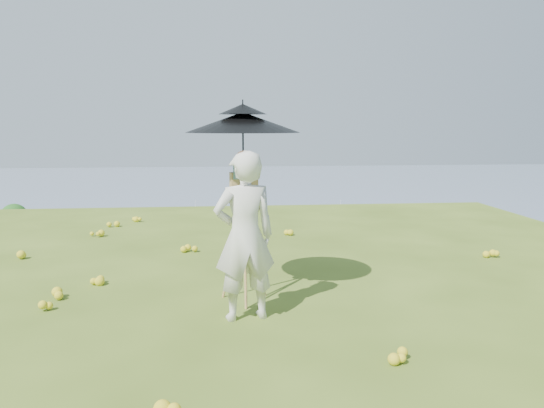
{
  "coord_description": "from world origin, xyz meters",
  "views": [
    {
      "loc": [
        -0.22,
        -7.12,
        2.15
      ],
      "look_at": [
        0.64,
        1.58,
        0.85
      ],
      "focal_mm": 35.0,
      "sensor_mm": 36.0,
      "label": 1
    }
  ],
  "objects": [
    {
      "name": "slope_trees",
      "position": [
        0.0,
        35.0,
        -15.0
      ],
      "size": [
        110.0,
        50.0,
        6.0
      ],
      "primitive_type": null,
      "color": "#215419",
      "rests_on": "forest_slope"
    },
    {
      "name": "sun_umbrella",
      "position": [
        0.06,
        -0.77,
        1.94
      ],
      "size": [
        1.66,
        1.66,
        1.02
      ],
      "primitive_type": null,
      "rotation": [
        0.0,
        0.0,
        0.24
      ],
      "color": "black",
      "rests_on": "field_easel"
    },
    {
      "name": "bay_water",
      "position": [
        0.0,
        240.0,
        -34.0
      ],
      "size": [
        700.0,
        700.0,
        0.0
      ],
      "primitive_type": "plane",
      "color": "slate",
      "rests_on": "ground"
    },
    {
      "name": "ground",
      "position": [
        0.0,
        0.0,
        0.0
      ],
      "size": [
        14.0,
        14.0,
        0.0
      ],
      "primitive_type": "plane",
      "color": "#4C611B",
      "rests_on": "ground"
    },
    {
      "name": "shoreline_tier",
      "position": [
        0.0,
        75.0,
        -36.0
      ],
      "size": [
        170.0,
        28.0,
        8.0
      ],
      "primitive_type": "cube",
      "color": "slate",
      "rests_on": "bay_water"
    },
    {
      "name": "painter",
      "position": [
        0.04,
        -1.42,
        0.94
      ],
      "size": [
        0.77,
        0.58,
        1.88
      ],
      "primitive_type": "imported",
      "rotation": [
        0.0,
        0.0,
        3.35
      ],
      "color": "beige",
      "rests_on": "ground"
    },
    {
      "name": "field_easel",
      "position": [
        0.06,
        -0.8,
        0.87
      ],
      "size": [
        0.78,
        0.78,
        1.74
      ],
      "primitive_type": null,
      "rotation": [
        0.0,
        0.0,
        0.21
      ],
      "color": "#AB8547",
      "rests_on": "ground"
    },
    {
      "name": "moored_boats",
      "position": [
        -12.5,
        161.0,
        -33.65
      ],
      "size": [
        140.0,
        140.0,
        0.7
      ],
      "primitive_type": null,
      "color": "silver",
      "rests_on": "bay_water"
    },
    {
      "name": "painter_cap",
      "position": [
        0.04,
        -1.42,
        1.83
      ],
      "size": [
        0.23,
        0.26,
        0.1
      ],
      "primitive_type": null,
      "rotation": [
        0.0,
        0.0,
        0.15
      ],
      "color": "#D5747E",
      "rests_on": "painter"
    },
    {
      "name": "harbor_town",
      "position": [
        0.0,
        75.0,
        -29.5
      ],
      "size": [
        110.0,
        22.0,
        5.0
      ],
      "primitive_type": null,
      "color": "white",
      "rests_on": "shoreline_tier"
    },
    {
      "name": "wildflowers",
      "position": [
        0.0,
        0.25,
        0.06
      ],
      "size": [
        10.0,
        10.5,
        0.12
      ],
      "primitive_type": null,
      "color": "gold",
      "rests_on": "ground"
    }
  ]
}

